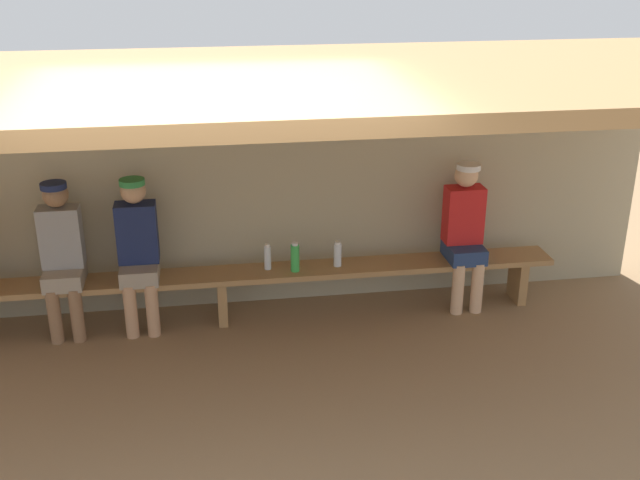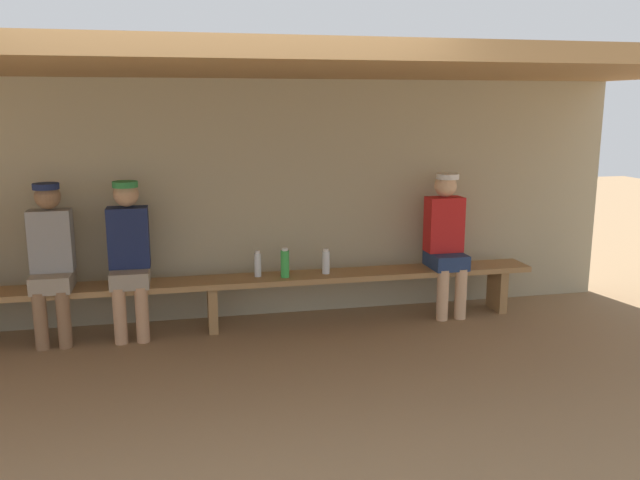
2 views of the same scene
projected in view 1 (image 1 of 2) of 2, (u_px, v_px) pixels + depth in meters
The scene contains 10 objects.
ground_plane at pixel (232, 421), 5.48m from camera, with size 24.00×24.00×0.00m, color #8C6D4C.
back_wall at pixel (216, 188), 6.91m from camera, with size 8.00×0.20×2.20m, color tan.
dugout_roof at pixel (213, 84), 5.28m from camera, with size 8.00×2.80×0.12m, color #9E7547.
bench at pixel (221, 281), 6.76m from camera, with size 6.00×0.36×0.46m.
player_in_red at pixel (138, 247), 6.53m from camera, with size 0.34×0.42×1.34m.
player_rightmost at pixel (465, 229), 6.94m from camera, with size 0.34×0.42×1.34m.
player_in_blue at pixel (62, 252), 6.44m from camera, with size 0.34×0.42×1.34m.
water_bottle_green at pixel (295, 257), 6.73m from camera, with size 0.08×0.08×0.27m.
water_bottle_clear at pixel (338, 254), 6.84m from camera, with size 0.07×0.07×0.23m.
water_bottle_blue at pixel (268, 257), 6.78m from camera, with size 0.06×0.06×0.24m.
Camera 1 is at (-0.09, -4.65, 3.24)m, focal length 43.39 mm.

